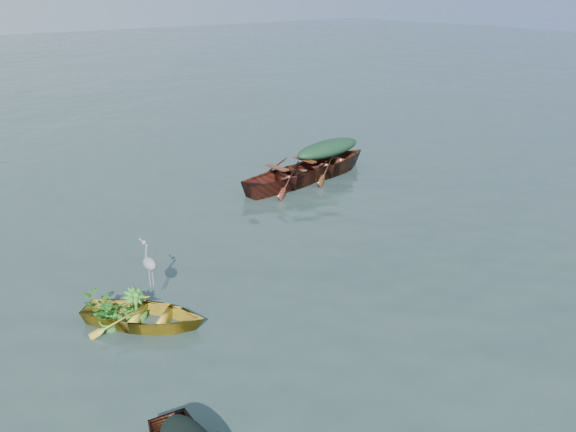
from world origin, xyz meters
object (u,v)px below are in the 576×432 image
Objects in this scene: green_tarp_boat at (327,174)px; yellow_dinghy at (145,325)px; open_wooden_boat at (291,186)px; heron at (151,270)px.

yellow_dinghy is at bearing 111.54° from green_tarp_boat.
green_tarp_boat reaches higher than yellow_dinghy.
open_wooden_boat reaches higher than yellow_dinghy.
yellow_dinghy is at bearing 116.77° from open_wooden_boat.
heron is (-8.15, -4.15, 0.84)m from green_tarp_boat.
green_tarp_boat is 1.02× the size of open_wooden_boat.
green_tarp_boat is 9.18m from heron.
yellow_dinghy is 0.58× the size of green_tarp_boat.
open_wooden_boat is (6.86, 4.36, 0.00)m from yellow_dinghy.
heron is at bearing 115.76° from open_wooden_boat.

